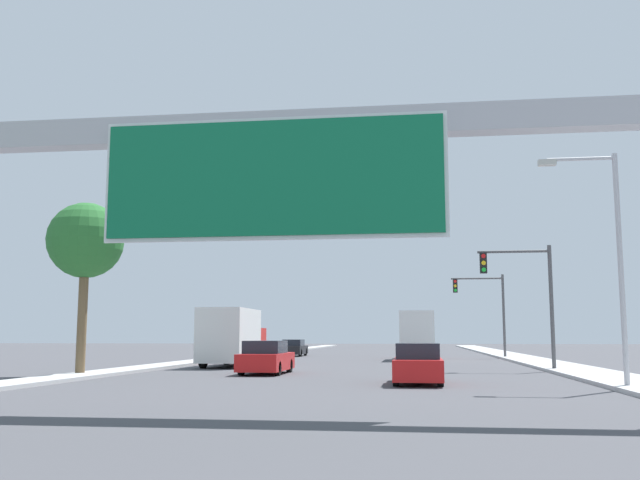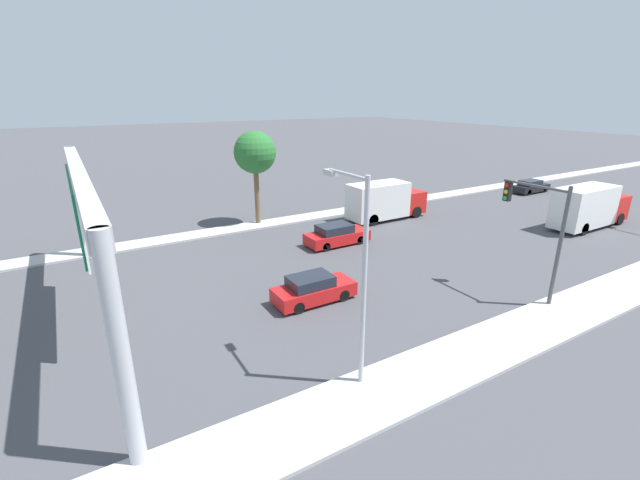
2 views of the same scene
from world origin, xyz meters
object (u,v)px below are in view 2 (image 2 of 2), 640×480
Objects in this scene: sign_gantry at (81,204)px; palm_tree_background at (255,153)px; car_far_right at (531,187)px; car_far_left at (313,289)px; car_far_center at (337,235)px; truck_box_primary at (589,207)px; traffic_light_near_intersection at (542,223)px; truck_box_secondary at (384,201)px; street_lamp_right at (359,265)px.

palm_tree_background reaches higher than sign_gantry.
sign_gantry reaches higher than car_far_right.
car_far_left reaches higher than car_far_right.
car_far_right is (-3.50, 28.09, -0.05)m from car_far_center.
sign_gantry is 36.26m from truck_box_primary.
traffic_light_near_intersection is at bearing 61.26° from car_far_left.
traffic_light_near_intersection is (16.13, -2.95, 2.55)m from truck_box_secondary.
sign_gantry is 4.30× the size of car_far_center.
car_far_right is 29.00m from traffic_light_near_intersection.
street_lamp_right is (6.50, -1.88, 4.07)m from car_far_left.
sign_gantry reaches higher than truck_box_primary.
car_far_right is 0.56× the size of truck_box_primary.
palm_tree_background is (-11.24, 12.99, 0.09)m from sign_gantry.
sign_gantry is at bearing -77.56° from car_far_center.
street_lamp_right is (13.50, -7.89, 4.05)m from car_far_center.
car_far_center reaches higher than car_far_right.
car_far_left is at bearing -40.66° from car_far_center.
car_far_left is 0.54× the size of truck_box_primary.
truck_box_primary is at bearing -37.61° from car_far_right.
palm_tree_background is at bearing -159.65° from car_far_center.
sign_gantry reaches higher than car_far_center.
street_lamp_right is (21.25, -5.02, -1.18)m from palm_tree_background.
traffic_light_near_intersection is at bearing 18.59° from car_far_center.
car_far_left is 0.60× the size of truck_box_secondary.
truck_box_primary is (7.00, 20.00, 1.03)m from car_far_center.
car_far_right is 31.69m from palm_tree_background.
car_far_center is 0.75× the size of traffic_light_near_intersection.
truck_box_secondary is 11.74m from palm_tree_background.
traffic_light_near_intersection is at bearing -70.35° from truck_box_primary.
sign_gantry is 44.80m from car_far_right.
street_lamp_right is at bearing -30.31° from car_far_center.
traffic_light_near_intersection is 12.18m from street_lamp_right.
street_lamp_right reaches higher than truck_box_primary.
palm_tree_background is at bearing -122.81° from truck_box_primary.
truck_box_primary is 16.56m from truck_box_secondary.
car_far_right is at bearing 90.00° from truck_box_secondary.
street_lamp_right reaches higher than traffic_light_near_intersection.
street_lamp_right reaches higher than car_far_left.
car_far_center is 21.21m from truck_box_primary.
traffic_light_near_intersection is at bearing 94.13° from street_lamp_right.
truck_box_primary is (10.50, -8.09, 1.08)m from car_far_right.
traffic_light_near_intersection is at bearing -10.37° from truck_box_secondary.
car_far_right is 40.00m from street_lamp_right.
sign_gantry is 22.14m from traffic_light_near_intersection.
traffic_light_near_intersection is (12.63, 4.25, 3.49)m from car_far_center.
palm_tree_background is at bearing -160.74° from traffic_light_near_intersection.
car_far_center reaches higher than car_far_left.
car_far_left is 7.90m from street_lamp_right.
truck_box_secondary is at bearing -90.00° from car_far_right.
sign_gantry reaches higher than truck_box_secondary.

